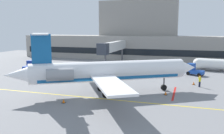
% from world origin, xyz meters
% --- Properties ---
extents(ground, '(120.00, 120.00, 0.11)m').
position_xyz_m(ground, '(0.00, 0.00, -0.05)').
color(ground, slate).
extents(terminal_building, '(68.30, 11.44, 18.27)m').
position_xyz_m(terminal_building, '(-5.14, 45.85, 6.14)').
color(terminal_building, gray).
rests_on(terminal_building, ground).
extents(jet_bridge_west, '(2.40, 19.18, 6.21)m').
position_xyz_m(jet_bridge_west, '(-5.62, 29.68, 4.83)').
color(jet_bridge_west, silver).
rests_on(jet_bridge_west, ground).
extents(regional_jet, '(25.39, 21.59, 8.86)m').
position_xyz_m(regional_jet, '(1.90, 2.58, 3.38)').
color(regional_jet, white).
rests_on(regional_jet, ground).
extents(baggage_tug, '(2.12, 3.16, 2.16)m').
position_xyz_m(baggage_tug, '(-21.90, 16.73, 0.96)').
color(baggage_tug, '#19389E').
rests_on(baggage_tug, ground).
extents(pushback_tractor, '(3.67, 2.98, 2.38)m').
position_xyz_m(pushback_tractor, '(14.25, 21.85, 1.05)').
color(pushback_tractor, '#1E4CB2').
rests_on(pushback_tractor, ground).
extents(belt_loader, '(3.11, 3.52, 2.06)m').
position_xyz_m(belt_loader, '(-1.61, 15.10, 0.94)').
color(belt_loader, '#1E4CB2').
rests_on(belt_loader, ground).
extents(fuel_tank, '(8.58, 3.40, 2.74)m').
position_xyz_m(fuel_tank, '(18.43, 28.51, 1.53)').
color(fuel_tank, white).
rests_on(fuel_tank, ground).
extents(marshaller, '(0.59, 0.70, 1.94)m').
position_xyz_m(marshaller, '(15.01, 11.27, 0.98)').
color(marshaller, '#191E33').
rests_on(marshaller, ground).
extents(safety_cone_alpha, '(0.47, 0.47, 0.55)m').
position_xyz_m(safety_cone_alpha, '(14.14, 12.69, 0.25)').
color(safety_cone_alpha, orange).
rests_on(safety_cone_alpha, ground).
extents(safety_cone_bravo, '(0.47, 0.47, 0.55)m').
position_xyz_m(safety_cone_bravo, '(-2.02, -3.12, 0.25)').
color(safety_cone_bravo, orange).
rests_on(safety_cone_bravo, ground).
extents(safety_cone_charlie, '(0.47, 0.47, 0.55)m').
position_xyz_m(safety_cone_charlie, '(-0.51, 7.34, 0.25)').
color(safety_cone_charlie, orange).
rests_on(safety_cone_charlie, ground).
extents(safety_cone_delta, '(0.47, 0.47, 0.55)m').
position_xyz_m(safety_cone_delta, '(10.18, 4.72, 0.25)').
color(safety_cone_delta, orange).
rests_on(safety_cone_delta, ground).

